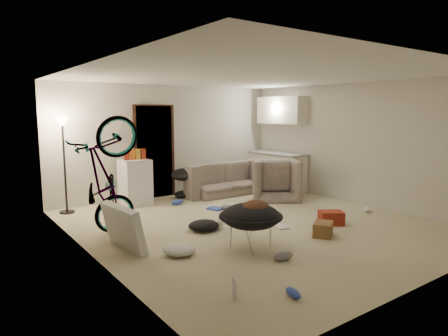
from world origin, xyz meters
TOP-DOWN VIEW (x-y plane):
  - floor at (0.00, 0.00)m, footprint 5.50×6.00m
  - ceiling at (0.00, 0.00)m, footprint 5.50×6.00m
  - wall_back at (0.00, 3.01)m, footprint 5.50×0.02m
  - wall_front at (0.00, -3.01)m, footprint 5.50×0.02m
  - wall_left at (-2.76, 0.00)m, footprint 0.02×6.00m
  - wall_right at (2.76, 0.00)m, footprint 0.02×6.00m
  - doorway at (-0.40, 2.97)m, footprint 0.85×0.10m
  - door_trim at (-0.40, 2.94)m, footprint 0.97×0.04m
  - floor_lamp at (-2.40, 2.65)m, footprint 0.28×0.28m
  - kitchen_counter at (2.43, 2.00)m, footprint 0.60×1.50m
  - counter_top at (2.43, 2.00)m, footprint 0.64×1.54m
  - kitchen_uppers at (2.56, 2.00)m, footprint 0.38×1.40m
  - sofa at (1.00, 2.45)m, footprint 1.94×0.77m
  - armchair at (1.73, 1.37)m, footprint 1.33×1.30m
  - bicycle at (-2.30, 0.76)m, footprint 1.89×0.83m
  - book_asset at (-1.99, -2.11)m, footprint 0.27×0.23m
  - mini_fridge at (-1.05, 2.55)m, footprint 0.55×0.55m
  - snack_box_0 at (-1.22, 2.55)m, footprint 0.11×0.09m
  - snack_box_1 at (-1.10, 2.55)m, footprint 0.11×0.09m
  - snack_box_2 at (-0.98, 2.55)m, footprint 0.10×0.08m
  - snack_box_3 at (-0.86, 2.55)m, footprint 0.10×0.07m
  - saucer_chair at (-0.83, -0.93)m, footprint 0.90×0.90m
  - hoodie at (-0.78, -0.96)m, footprint 0.60×0.56m
  - sofa_drape at (0.05, 2.45)m, footprint 0.57×0.47m
  - tv_box at (-2.30, 0.07)m, footprint 0.33×0.97m
  - drink_case_a at (0.44, -1.16)m, footprint 0.46×0.43m
  - drink_case_b at (1.06, -0.81)m, footprint 0.49×0.46m
  - juicer at (-0.65, 0.08)m, footprint 0.14×0.14m
  - newspaper at (0.60, 1.22)m, footprint 0.59×0.61m
  - book_blue at (0.05, 1.22)m, footprint 0.31×0.36m
  - book_white at (0.23, -0.46)m, footprint 0.24×0.28m
  - shoe_0 at (-0.37, 2.00)m, footprint 0.31×0.17m
  - shoe_1 at (0.22, 1.03)m, footprint 0.26×0.30m
  - shoe_2 at (-1.43, -2.36)m, footprint 0.15×0.26m
  - shoe_3 at (-0.79, -1.55)m, footprint 0.32×0.16m
  - shoe_4 at (2.30, -0.64)m, footprint 0.30×0.28m
  - clothes_lump_a at (-0.90, 0.17)m, footprint 0.57×0.51m
  - clothes_lump_b at (0.12, 2.55)m, footprint 0.66×0.64m
  - clothes_lump_c at (-1.78, -0.59)m, footprint 0.57×0.56m

SIDE VIEW (x-z plane):
  - floor at x=0.00m, z-range -0.02..0.00m
  - newspaper at x=0.60m, z-range 0.00..0.01m
  - book_asset at x=-1.99m, z-range 0.00..0.02m
  - book_white at x=0.23m, z-range 0.00..0.02m
  - book_blue at x=0.05m, z-range 0.00..0.03m
  - shoe_2 at x=-1.43m, z-range 0.00..0.09m
  - shoe_1 at x=0.22m, z-range 0.00..0.11m
  - shoe_4 at x=2.30m, z-range 0.00..0.11m
  - shoe_0 at x=-0.37m, z-range 0.00..0.11m
  - shoe_3 at x=-0.79m, z-range 0.00..0.11m
  - clothes_lump_c at x=-1.78m, z-range 0.00..0.13m
  - clothes_lump_b at x=0.12m, z-range 0.00..0.15m
  - clothes_lump_a at x=-0.90m, z-range 0.00..0.17m
  - juicer at x=-0.65m, z-range -0.02..0.18m
  - drink_case_a at x=0.44m, z-range 0.00..0.21m
  - drink_case_b at x=1.06m, z-range 0.00..0.23m
  - sofa at x=1.00m, z-range 0.00..0.56m
  - tv_box at x=-2.30m, z-range 0.00..0.63m
  - armchair at x=1.73m, z-range 0.00..0.66m
  - saucer_chair at x=-0.83m, z-range 0.06..0.70m
  - kitchen_counter at x=2.43m, z-range 0.00..0.88m
  - mini_fridge at x=-1.05m, z-range 0.00..0.94m
  - bicycle at x=-2.30m, z-range -0.05..1.04m
  - sofa_drape at x=0.05m, z-range 0.40..0.68m
  - hoodie at x=-0.78m, z-range 0.46..0.68m
  - counter_top at x=2.43m, z-range 0.88..0.92m
  - snack_box_0 at x=-1.22m, z-range 0.85..1.15m
  - snack_box_1 at x=-1.10m, z-range 0.85..1.15m
  - snack_box_2 at x=-0.98m, z-range 0.85..1.15m
  - snack_box_3 at x=-0.86m, z-range 0.85..1.15m
  - doorway at x=-0.40m, z-range 0.00..2.04m
  - door_trim at x=-0.40m, z-range -0.03..2.07m
  - wall_back at x=0.00m, z-range 0.00..2.50m
  - wall_front at x=0.00m, z-range 0.00..2.50m
  - wall_left at x=-2.76m, z-range 0.00..2.50m
  - wall_right at x=2.76m, z-range 0.00..2.50m
  - floor_lamp at x=-2.40m, z-range 0.40..2.21m
  - kitchen_uppers at x=2.56m, z-range 1.62..2.27m
  - ceiling at x=0.00m, z-range 2.50..2.52m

